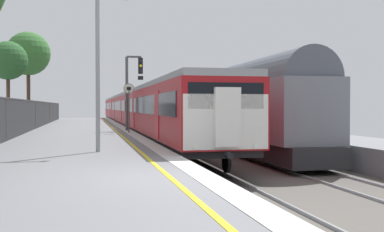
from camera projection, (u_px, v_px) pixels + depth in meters
name	position (u px, v px, depth m)	size (l,w,h in m)	color
ground	(303.00, 201.00, 10.52)	(17.40, 110.00, 1.21)	slate
commuter_train_at_platform	(132.00, 109.00, 44.71)	(2.83, 62.64, 3.81)	maroon
freight_train_adjacent_track	(193.00, 106.00, 37.51)	(2.60, 42.59, 4.71)	#232326
signal_gantry	(131.00, 84.00, 29.40)	(1.10, 0.24, 4.64)	#47474C
speed_limit_sign	(129.00, 101.00, 26.78)	(0.59, 0.08, 2.81)	#59595B
platform_lamp_mid	(98.00, 56.00, 15.48)	(2.00, 0.20, 5.29)	#93999E
background_tree_left	(7.00, 62.00, 40.23)	(3.28, 3.28, 7.06)	#473323
background_tree_centre	(26.00, 55.00, 45.85)	(4.23, 4.23, 8.77)	#473323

